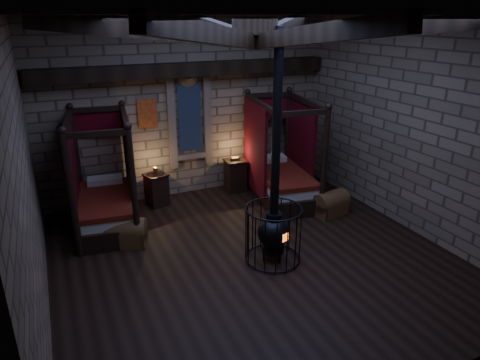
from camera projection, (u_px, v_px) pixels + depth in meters
name	position (u px, v px, depth m)	size (l,w,h in m)	color
room	(252.00, 46.00, 6.70)	(7.02, 7.02, 4.29)	black
bed_left	(106.00, 200.00, 8.96)	(1.46, 2.38, 2.35)	black
bed_right	(280.00, 175.00, 10.32)	(1.56, 2.46, 2.41)	black
trunk_left	(126.00, 233.00, 8.28)	(0.89, 0.74, 0.56)	brown
trunk_right	(331.00, 204.00, 9.56)	(0.83, 0.60, 0.56)	brown
nightstand_left	(157.00, 189.00, 9.98)	(0.59, 0.57, 0.95)	black
nightstand_right	(235.00, 175.00, 10.81)	(0.53, 0.51, 0.89)	black
stove	(273.00, 229.00, 7.63)	(1.02, 1.02, 4.05)	black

